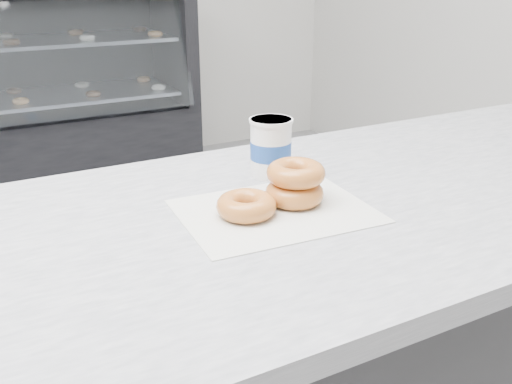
% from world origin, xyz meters
% --- Properties ---
extents(wax_paper, '(0.36, 0.28, 0.00)m').
position_xyz_m(wax_paper, '(0.36, -0.61, 0.90)').
color(wax_paper, silver).
rests_on(wax_paper, counter).
extents(donut_single, '(0.14, 0.14, 0.04)m').
position_xyz_m(donut_single, '(0.30, -0.60, 0.92)').
color(donut_single, orange).
rests_on(donut_single, wax_paper).
extents(donut_stack, '(0.15, 0.15, 0.08)m').
position_xyz_m(donut_stack, '(0.41, -0.59, 0.94)').
color(donut_stack, orange).
rests_on(donut_stack, wax_paper).
extents(coffee_cup, '(0.11, 0.11, 0.12)m').
position_xyz_m(coffee_cup, '(0.45, -0.43, 0.96)').
color(coffee_cup, white).
rests_on(coffee_cup, counter).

